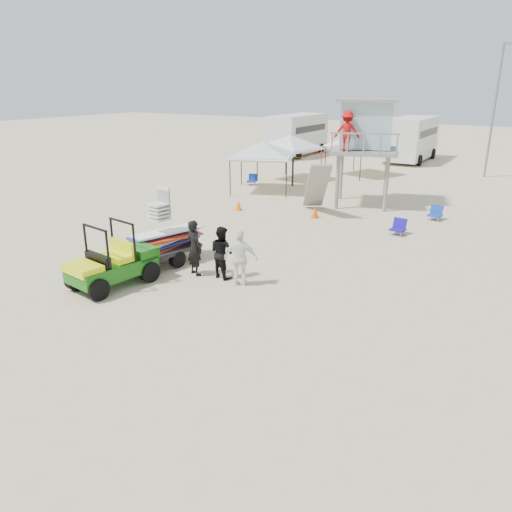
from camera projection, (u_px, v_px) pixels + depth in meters
The scene contains 20 objects.
ground at pixel (171, 341), 11.68m from camera, with size 140.00×140.00×0.00m, color beige.
utility_cart at pixel (110, 258), 14.55m from camera, with size 1.59×2.64×1.88m.
surf_trailer at pixel (164, 237), 16.41m from camera, with size 1.73×2.75×2.26m.
man_left at pixel (195, 248), 15.44m from camera, with size 0.64×0.42×1.76m, color black.
man_mid at pixel (222, 252), 15.24m from camera, with size 0.79×0.62×1.63m, color black.
man_right at pixel (241, 258), 14.61m from camera, with size 1.00×0.41×1.70m, color white.
lifeguard_tower at pixel (365, 129), 23.66m from camera, with size 3.85×3.85×4.90m.
canopy_white_a at pixel (263, 144), 27.04m from camera, with size 4.10×4.10×3.11m.
canopy_white_b at pixel (290, 137), 30.16m from camera, with size 3.45×3.45×3.13m.
canopy_white_c at pixel (359, 136), 31.81m from camera, with size 3.90×3.90×3.07m.
umbrella_a at pixel (321, 167), 29.43m from camera, with size 2.15×2.19×1.97m, color #BD3C14.
umbrella_b at pixel (293, 170), 29.50m from camera, with size 1.83×1.86×1.67m, color orange.
cone_near at pixel (238, 205), 23.55m from camera, with size 0.34×0.34×0.50m, color orange.
cone_far at pixel (315, 213), 22.19m from camera, with size 0.34×0.34×0.50m, color #FF4E08.
beach_chair_a at pixel (252, 179), 29.45m from camera, with size 0.70×0.77×0.64m.
beach_chair_b at pixel (399, 227), 19.78m from camera, with size 0.61×0.65×0.64m.
beach_chair_c at pixel (436, 213), 21.90m from camera, with size 0.60×0.64×0.64m.
rv_far_left at pixel (297, 133), 41.17m from camera, with size 2.64×6.80×3.25m.
rv_mid_left at pixel (412, 137), 37.95m from camera, with size 2.65×6.50×3.25m.
light_pole_left at pixel (494, 112), 30.65m from camera, with size 0.14×0.14×8.00m, color slate.
Camera 1 is at (7.11, -7.82, 5.71)m, focal length 35.00 mm.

